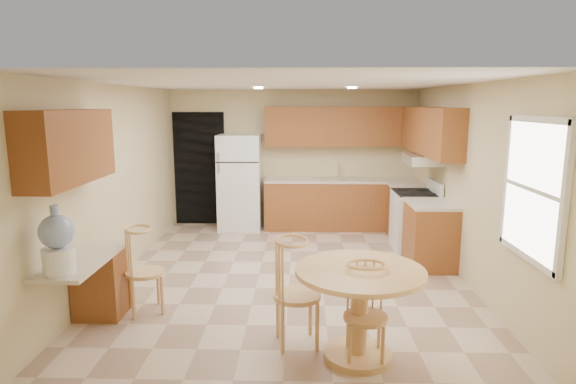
{
  "coord_description": "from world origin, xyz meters",
  "views": [
    {
      "loc": [
        0.13,
        -6.14,
        2.26
      ],
      "look_at": [
        -0.03,
        0.3,
        1.07
      ],
      "focal_mm": 30.0,
      "sensor_mm": 36.0,
      "label": 1
    }
  ],
  "objects_px": {
    "chair_table_a": "(297,286)",
    "chair_desk": "(142,264)",
    "refrigerator": "(240,182)",
    "stove": "(415,220)",
    "chair_table_b": "(367,309)",
    "dining_table": "(359,300)",
    "water_crock": "(57,243)"
  },
  "relations": [
    {
      "from": "chair_table_a",
      "to": "chair_desk",
      "type": "xyz_separation_m",
      "value": [
        -1.66,
        0.7,
        -0.05
      ]
    },
    {
      "from": "refrigerator",
      "to": "stove",
      "type": "relative_size",
      "value": 1.57
    },
    {
      "from": "chair_table_a",
      "to": "chair_table_b",
      "type": "bearing_deg",
      "value": 53.5
    },
    {
      "from": "dining_table",
      "to": "water_crock",
      "type": "distance_m",
      "value": 2.71
    },
    {
      "from": "chair_table_a",
      "to": "chair_table_b",
      "type": "distance_m",
      "value": 0.68
    },
    {
      "from": "dining_table",
      "to": "chair_desk",
      "type": "height_order",
      "value": "chair_desk"
    },
    {
      "from": "refrigerator",
      "to": "chair_table_a",
      "type": "height_order",
      "value": "refrigerator"
    },
    {
      "from": "dining_table",
      "to": "chair_desk",
      "type": "xyz_separation_m",
      "value": [
        -2.21,
        0.85,
        0.02
      ]
    },
    {
      "from": "dining_table",
      "to": "chair_table_a",
      "type": "bearing_deg",
      "value": 164.5
    },
    {
      "from": "stove",
      "to": "chair_desk",
      "type": "relative_size",
      "value": 1.16
    },
    {
      "from": "stove",
      "to": "chair_desk",
      "type": "distance_m",
      "value": 4.26
    },
    {
      "from": "stove",
      "to": "water_crock",
      "type": "relative_size",
      "value": 1.76
    },
    {
      "from": "refrigerator",
      "to": "chair_desk",
      "type": "xyz_separation_m",
      "value": [
        -0.6,
        -3.69,
        -0.28
      ]
    },
    {
      "from": "dining_table",
      "to": "chair_table_b",
      "type": "relative_size",
      "value": 1.28
    },
    {
      "from": "chair_table_b",
      "to": "dining_table",
      "type": "bearing_deg",
      "value": -68.48
    },
    {
      "from": "stove",
      "to": "dining_table",
      "type": "relative_size",
      "value": 0.96
    },
    {
      "from": "chair_table_a",
      "to": "chair_table_b",
      "type": "xyz_separation_m",
      "value": [
        0.6,
        -0.3,
        -0.08
      ]
    },
    {
      "from": "refrigerator",
      "to": "chair_table_b",
      "type": "distance_m",
      "value": 4.98
    },
    {
      "from": "refrigerator",
      "to": "stove",
      "type": "height_order",
      "value": "refrigerator"
    },
    {
      "from": "chair_table_b",
      "to": "chair_table_a",
      "type": "bearing_deg",
      "value": -23.81
    },
    {
      "from": "stove",
      "to": "water_crock",
      "type": "bearing_deg",
      "value": -139.94
    },
    {
      "from": "refrigerator",
      "to": "chair_table_b",
      "type": "xyz_separation_m",
      "value": [
        1.66,
        -4.68,
        -0.32
      ]
    },
    {
      "from": "refrigerator",
      "to": "chair_table_a",
      "type": "bearing_deg",
      "value": -76.41
    },
    {
      "from": "dining_table",
      "to": "chair_table_b",
      "type": "xyz_separation_m",
      "value": [
        0.05,
        -0.15,
        -0.01
      ]
    },
    {
      "from": "refrigerator",
      "to": "stove",
      "type": "distance_m",
      "value": 3.15
    },
    {
      "from": "dining_table",
      "to": "chair_table_a",
      "type": "distance_m",
      "value": 0.58
    },
    {
      "from": "dining_table",
      "to": "chair_desk",
      "type": "relative_size",
      "value": 1.21
    },
    {
      "from": "stove",
      "to": "chair_desk",
      "type": "bearing_deg",
      "value": -144.6
    },
    {
      "from": "chair_table_b",
      "to": "water_crock",
      "type": "bearing_deg",
      "value": -0.8
    },
    {
      "from": "water_crock",
      "to": "dining_table",
      "type": "bearing_deg",
      "value": -0.39
    },
    {
      "from": "chair_desk",
      "to": "water_crock",
      "type": "bearing_deg",
      "value": -52.94
    },
    {
      "from": "refrigerator",
      "to": "dining_table",
      "type": "height_order",
      "value": "refrigerator"
    }
  ]
}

